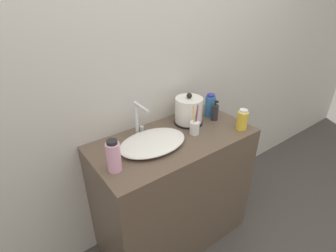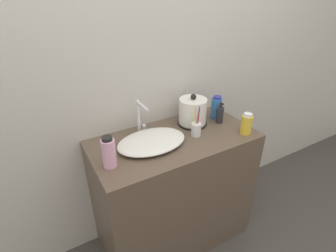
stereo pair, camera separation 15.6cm
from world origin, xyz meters
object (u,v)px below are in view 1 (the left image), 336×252
Objects in this scene: lotion_bottle at (215,112)px; shampoo_bottle at (114,156)px; faucet at (139,117)px; hand_cream_bottle at (210,105)px; toothbrush_cup at (195,127)px; electric_kettle at (189,111)px; mouthwash_bottle at (242,120)px.

shampoo_bottle is at bearing -173.23° from lotion_bottle.
faucet is 1.36× the size of hand_cream_bottle.
toothbrush_cup is at bearing -34.61° from faucet.
toothbrush_cup reaches higher than shampoo_bottle.
faucet is at bearing 165.62° from lotion_bottle.
lotion_bottle is at bearing -23.25° from electric_kettle.
lotion_bottle is 0.91× the size of hand_cream_bottle.
hand_cream_bottle is (-0.02, 0.27, 0.01)m from mouthwash_bottle.
mouthwash_bottle is at bearing -85.49° from hand_cream_bottle.
faucet reaches higher than hand_cream_bottle.
lotion_bottle is at bearing -109.80° from hand_cream_bottle.
faucet reaches higher than toothbrush_cup.
hand_cream_bottle is at bearing 70.20° from lotion_bottle.
shampoo_bottle is 1.26× the size of mouthwash_bottle.
toothbrush_cup reaches higher than lotion_bottle.
shampoo_bottle is at bearing -140.90° from faucet.
electric_kettle is 1.22× the size of shampoo_bottle.
electric_kettle is at bearing 15.03° from shampoo_bottle.
mouthwash_bottle is at bearing -76.60° from lotion_bottle.
shampoo_bottle is at bearing -176.64° from toothbrush_cup.
shampoo_bottle is 1.10× the size of hand_cream_bottle.
toothbrush_cup is (-0.07, -0.14, -0.04)m from electric_kettle.
shampoo_bottle is 0.86m from hand_cream_bottle.
toothbrush_cup is 0.32m from mouthwash_bottle.
faucet is 0.55m from lotion_bottle.
lotion_bottle is 0.83× the size of shampoo_bottle.
electric_kettle is at bearing 156.75° from lotion_bottle.
shampoo_bottle is at bearing -168.59° from hand_cream_bottle.
mouthwash_bottle is 0.87× the size of hand_cream_bottle.
electric_kettle is 0.19m from lotion_bottle.
mouthwash_bottle is at bearing -6.88° from shampoo_bottle.
faucet is at bearing 173.56° from hand_cream_bottle.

